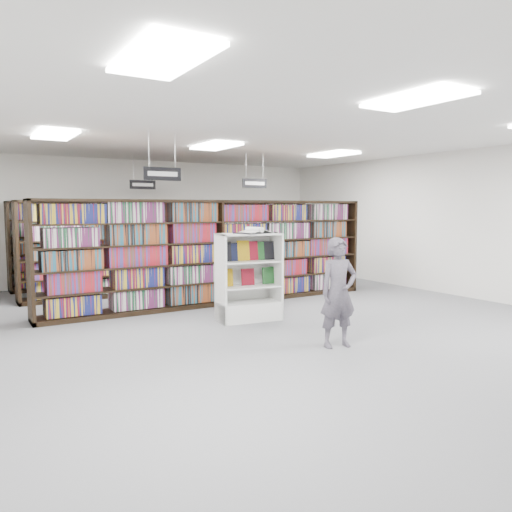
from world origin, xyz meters
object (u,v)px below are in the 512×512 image
endcap_display (248,291)px  shopper (338,293)px  open_book (255,231)px  bookshelf_row_near (217,252)px

endcap_display → shopper: bearing=-76.6°
open_book → shopper: size_ratio=0.51×
bookshelf_row_near → open_book: (-0.09, -1.64, 0.49)m
endcap_display → shopper: (0.22, -2.12, 0.27)m
open_book → shopper: (0.11, -2.06, -0.77)m
endcap_display → open_book: bearing=-23.7°
endcap_display → shopper: 2.15m
bookshelf_row_near → open_book: bearing=-93.0°
bookshelf_row_near → endcap_display: (-0.19, -1.58, -0.55)m
bookshelf_row_near → shopper: bearing=-89.6°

